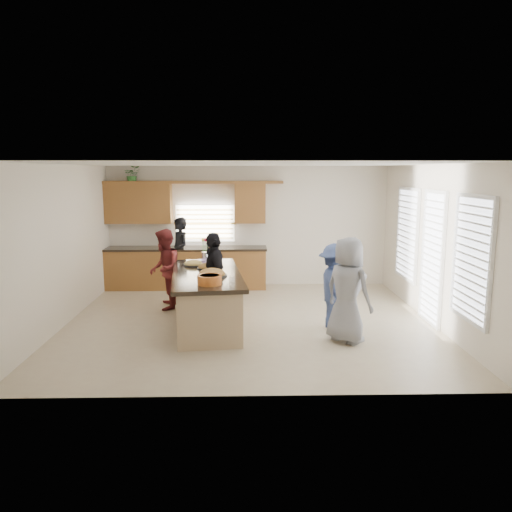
{
  "coord_description": "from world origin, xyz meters",
  "views": [
    {
      "loc": [
        -0.09,
        -8.66,
        2.69
      ],
      "look_at": [
        0.13,
        0.32,
        1.15
      ],
      "focal_mm": 35.0,
      "sensor_mm": 36.0,
      "label": 1
    }
  ],
  "objects_px": {
    "woman_left_front": "(214,277)",
    "woman_right_back": "(334,287)",
    "woman_left_back": "(180,253)",
    "woman_left_mid": "(164,269)",
    "woman_right_front": "(348,290)",
    "island": "(207,301)",
    "salad_bowl": "(209,279)"
  },
  "relations": [
    {
      "from": "woman_left_mid",
      "to": "woman_left_front",
      "type": "xyz_separation_m",
      "value": [
        1.02,
        -0.87,
        0.02
      ]
    },
    {
      "from": "salad_bowl",
      "to": "woman_right_back",
      "type": "distance_m",
      "value": 2.19
    },
    {
      "from": "woman_left_back",
      "to": "woman_left_mid",
      "type": "relative_size",
      "value": 1.05
    },
    {
      "from": "island",
      "to": "woman_left_front",
      "type": "bearing_deg",
      "value": 60.13
    },
    {
      "from": "woman_right_back",
      "to": "salad_bowl",
      "type": "bearing_deg",
      "value": 106.81
    },
    {
      "from": "salad_bowl",
      "to": "woman_left_front",
      "type": "xyz_separation_m",
      "value": [
        -0.01,
        1.18,
        -0.22
      ]
    },
    {
      "from": "island",
      "to": "woman_left_back",
      "type": "height_order",
      "value": "woman_left_back"
    },
    {
      "from": "woman_left_mid",
      "to": "woman_right_back",
      "type": "relative_size",
      "value": 1.06
    },
    {
      "from": "island",
      "to": "woman_right_back",
      "type": "bearing_deg",
      "value": -12.75
    },
    {
      "from": "woman_left_front",
      "to": "woman_right_back",
      "type": "height_order",
      "value": "woman_left_front"
    },
    {
      "from": "salad_bowl",
      "to": "woman_left_back",
      "type": "xyz_separation_m",
      "value": [
        -0.93,
        3.71,
        -0.21
      ]
    },
    {
      "from": "salad_bowl",
      "to": "woman_right_back",
      "type": "relative_size",
      "value": 0.26
    },
    {
      "from": "salad_bowl",
      "to": "woman_right_front",
      "type": "height_order",
      "value": "woman_right_front"
    },
    {
      "from": "woman_left_front",
      "to": "woman_right_back",
      "type": "distance_m",
      "value": 2.13
    },
    {
      "from": "woman_left_front",
      "to": "woman_right_front",
      "type": "distance_m",
      "value": 2.45
    },
    {
      "from": "woman_left_back",
      "to": "woman_right_back",
      "type": "xyz_separation_m",
      "value": [
        2.99,
        -3.03,
        -0.09
      ]
    },
    {
      "from": "island",
      "to": "woman_right_front",
      "type": "bearing_deg",
      "value": -27.66
    },
    {
      "from": "woman_left_mid",
      "to": "island",
      "type": "bearing_deg",
      "value": 34.3
    },
    {
      "from": "island",
      "to": "woman_right_front",
      "type": "distance_m",
      "value": 2.47
    },
    {
      "from": "island",
      "to": "woman_left_back",
      "type": "relative_size",
      "value": 1.7
    },
    {
      "from": "woman_right_back",
      "to": "woman_left_front",
      "type": "bearing_deg",
      "value": 75.12
    },
    {
      "from": "island",
      "to": "woman_right_front",
      "type": "height_order",
      "value": "woman_right_front"
    },
    {
      "from": "woman_left_front",
      "to": "woman_right_front",
      "type": "height_order",
      "value": "woman_right_front"
    },
    {
      "from": "woman_left_back",
      "to": "woman_right_front",
      "type": "distance_m",
      "value": 4.8
    },
    {
      "from": "salad_bowl",
      "to": "woman_left_front",
      "type": "bearing_deg",
      "value": 90.31
    },
    {
      "from": "woman_right_front",
      "to": "woman_left_back",
      "type": "bearing_deg",
      "value": -1.73
    },
    {
      "from": "woman_left_mid",
      "to": "salad_bowl",
      "type": "bearing_deg",
      "value": 22.13
    },
    {
      "from": "island",
      "to": "woman_left_front",
      "type": "height_order",
      "value": "woman_left_front"
    },
    {
      "from": "woman_left_front",
      "to": "woman_left_back",
      "type": "bearing_deg",
      "value": -177.77
    },
    {
      "from": "woman_left_front",
      "to": "island",
      "type": "bearing_deg",
      "value": -41.06
    },
    {
      "from": "salad_bowl",
      "to": "woman_right_back",
      "type": "bearing_deg",
      "value": 18.24
    },
    {
      "from": "woman_right_back",
      "to": "woman_right_front",
      "type": "xyz_separation_m",
      "value": [
        0.1,
        -0.64,
        0.1
      ]
    }
  ]
}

